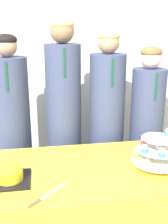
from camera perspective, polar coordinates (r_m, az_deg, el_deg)
name	(u,v)px	position (r m, az deg, el deg)	size (l,w,h in m)	color
wall_back	(78,53)	(2.89, -1.28, 11.85)	(9.00, 0.06, 2.70)	silver
table	(103,213)	(2.08, 3.96, -19.85)	(1.71, 0.77, 0.72)	yellow
round_cake	(10,174)	(1.77, -14.89, -12.00)	(0.24, 0.24, 0.10)	black
cake_knife	(42,199)	(1.59, -8.63, -17.04)	(0.22, 0.22, 0.01)	silver
cupcake_stand	(157,151)	(1.90, 14.63, -7.74)	(0.33, 0.33, 0.26)	silver
student_0	(13,135)	(2.44, -14.17, -4.56)	(0.30, 0.30, 1.56)	#384266
student_1	(64,124)	(2.41, -4.05, -2.49)	(0.29, 0.30, 1.68)	#384266
student_2	(106,128)	(2.48, 4.58, -3.25)	(0.30, 0.31, 1.58)	#384266
student_3	(146,132)	(2.62, 12.45, -4.04)	(0.30, 0.30, 1.45)	#384266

